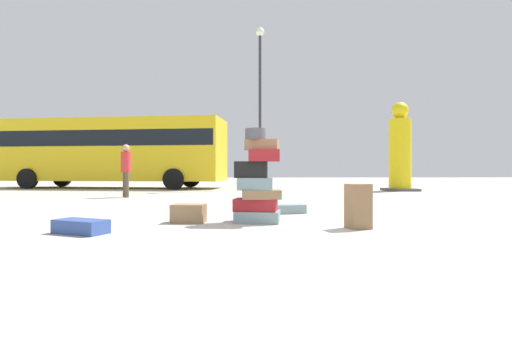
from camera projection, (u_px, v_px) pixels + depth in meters
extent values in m
plane|color=#ADA89E|center=(285.00, 228.00, 5.53)|extent=(80.00, 80.00, 0.00)
cube|color=gray|center=(258.00, 217.00, 6.09)|extent=(0.75, 0.59, 0.18)
cube|color=maroon|center=(256.00, 205.00, 6.12)|extent=(0.72, 0.57, 0.19)
cube|color=olive|center=(261.00, 194.00, 6.06)|extent=(0.61, 0.45, 0.14)
cube|color=gray|center=(255.00, 184.00, 6.05)|extent=(0.56, 0.42, 0.19)
cube|color=black|center=(251.00, 170.00, 6.07)|extent=(0.53, 0.41, 0.25)
cube|color=maroon|center=(264.00, 156.00, 5.99)|extent=(0.49, 0.37, 0.18)
cube|color=olive|center=(262.00, 145.00, 6.19)|extent=(0.57, 0.46, 0.17)
cylinder|color=#4C4C51|center=(256.00, 134.00, 6.14)|extent=(0.33, 0.33, 0.17)
cube|color=#334F99|center=(81.00, 227.00, 5.02)|extent=(0.77, 0.58, 0.18)
cube|color=olive|center=(358.00, 206.00, 5.45)|extent=(0.35, 0.35, 0.63)
cube|color=olive|center=(189.00, 213.00, 6.06)|extent=(0.54, 0.38, 0.29)
cube|color=#B28C33|center=(257.00, 203.00, 8.34)|extent=(0.60, 0.45, 0.22)
cube|color=gray|center=(286.00, 209.00, 7.38)|extent=(0.77, 0.50, 0.17)
cylinder|color=brown|center=(125.00, 185.00, 11.89)|extent=(0.12, 0.12, 0.76)
cylinder|color=brown|center=(127.00, 185.00, 11.71)|extent=(0.12, 0.12, 0.76)
cylinder|color=red|center=(126.00, 162.00, 11.80)|extent=(0.30, 0.30, 0.63)
sphere|color=tan|center=(126.00, 148.00, 11.80)|extent=(0.22, 0.22, 0.22)
cylinder|color=yellow|center=(400.00, 155.00, 15.63)|extent=(0.87, 0.87, 2.89)
sphere|color=yellow|center=(400.00, 111.00, 15.63)|extent=(0.67, 0.67, 0.67)
cube|color=#4C4C4C|center=(400.00, 190.00, 15.63)|extent=(1.21, 1.21, 0.10)
cube|color=yellow|center=(113.00, 151.00, 18.15)|extent=(10.62, 3.94, 2.80)
cube|color=black|center=(113.00, 140.00, 18.15)|extent=(10.42, 3.93, 0.70)
cylinder|color=black|center=(191.00, 178.00, 18.97)|extent=(0.93, 0.37, 0.90)
cylinder|color=black|center=(174.00, 179.00, 16.49)|extent=(0.93, 0.37, 0.90)
cylinder|color=black|center=(62.00, 178.00, 19.80)|extent=(0.93, 0.37, 0.90)
cylinder|color=black|center=(28.00, 179.00, 17.32)|extent=(0.93, 0.37, 0.90)
cylinder|color=#333338|center=(260.00, 112.00, 16.45)|extent=(0.12, 0.12, 6.57)
sphere|color=#F2F2CC|center=(260.00, 32.00, 16.46)|extent=(0.36, 0.36, 0.36)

